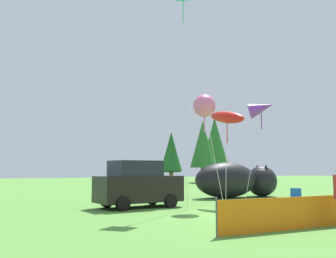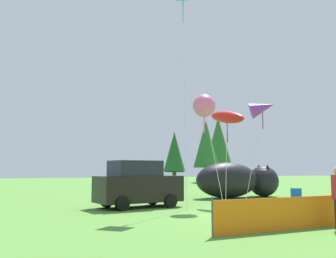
% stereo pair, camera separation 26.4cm
% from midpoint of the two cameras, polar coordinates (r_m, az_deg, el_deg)
% --- Properties ---
extents(ground_plane, '(120.00, 120.00, 0.00)m').
position_cam_midpoint_polar(ground_plane, '(15.60, 9.91, -12.72)').
color(ground_plane, '#548C38').
extents(parked_car, '(4.29, 2.54, 2.21)m').
position_cam_midpoint_polar(parked_car, '(17.98, -5.02, -8.44)').
color(parked_car, black).
rests_on(parked_car, ground).
extents(folding_chair, '(0.72, 0.72, 0.92)m').
position_cam_midpoint_polar(folding_chair, '(18.59, 18.57, -9.74)').
color(folding_chair, '#1959A5').
rests_on(folding_chair, ground).
extents(inflatable_cat, '(6.04, 2.53, 2.21)m').
position_cam_midpoint_polar(inflatable_cat, '(24.26, 9.88, -7.86)').
color(inflatable_cat, black).
rests_on(inflatable_cat, ground).
extents(kite_purple_delta, '(3.30, 2.42, 6.20)m').
position_cam_midpoint_polar(kite_purple_delta, '(23.68, 13.70, 3.10)').
color(kite_purple_delta, silver).
rests_on(kite_purple_delta, ground).
extents(kite_teal_diamond, '(1.28, 1.62, 10.60)m').
position_cam_midpoint_polar(kite_teal_diamond, '(19.74, 1.94, 18.77)').
color(kite_teal_diamond, silver).
rests_on(kite_teal_diamond, ground).
extents(kite_red_lizard, '(1.14, 2.71, 5.02)m').
position_cam_midpoint_polar(kite_red_lizard, '(19.26, 8.56, 1.76)').
color(kite_red_lizard, silver).
rests_on(kite_red_lizard, ground).
extents(kite_pink_octopus, '(1.41, 1.08, 5.36)m').
position_cam_midpoint_polar(kite_pink_octopus, '(17.93, 5.14, 3.52)').
color(kite_pink_octopus, silver).
rests_on(kite_pink_octopus, ground).
extents(horizon_tree_east, '(3.89, 3.89, 9.29)m').
position_cam_midpoint_polar(horizon_tree_east, '(55.05, 7.01, -1.91)').
color(horizon_tree_east, brown).
rests_on(horizon_tree_east, ground).
extents(horizon_tree_west, '(2.61, 2.61, 6.22)m').
position_cam_midpoint_polar(horizon_tree_west, '(45.14, 0.33, -3.47)').
color(horizon_tree_west, brown).
rests_on(horizon_tree_west, ground).
extents(horizon_tree_mid, '(3.37, 3.37, 8.04)m').
position_cam_midpoint_polar(horizon_tree_mid, '(49.00, 5.18, -2.33)').
color(horizon_tree_mid, brown).
rests_on(horizon_tree_mid, ground).
extents(horizon_tree_northeast, '(2.39, 2.39, 5.70)m').
position_cam_midpoint_polar(horizon_tree_northeast, '(45.87, 0.30, -3.91)').
color(horizon_tree_northeast, brown).
rests_on(horizon_tree_northeast, ground).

